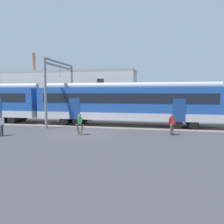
# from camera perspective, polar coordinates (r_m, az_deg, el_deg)

# --- Properties ---
(ground_plane) EXTENTS (160.00, 160.00, 0.00)m
(ground_plane) POSITION_cam_1_polar(r_m,az_deg,el_deg) (17.88, -7.56, -5.65)
(ground_plane) COLOR #38383D
(track_bed) EXTENTS (80.00, 4.40, 0.01)m
(track_bed) POSITION_cam_1_polar(r_m,az_deg,el_deg) (26.04, -21.00, -2.56)
(track_bed) COLOR slate
(track_bed) RESTS_ON ground
(commuter_train) EXTENTS (38.05, 3.07, 4.73)m
(commuter_train) POSITION_cam_1_polar(r_m,az_deg,el_deg) (24.59, -16.28, 2.40)
(commuter_train) COLOR silver
(commuter_train) RESTS_ON ground
(pedestrian_white) EXTENTS (0.51, 0.70, 1.67)m
(pedestrian_white) POSITION_cam_1_polar(r_m,az_deg,el_deg) (18.70, -27.11, -2.62)
(pedestrian_white) COLOR #28282D
(pedestrian_white) RESTS_ON ground
(pedestrian_green) EXTENTS (0.71, 0.50, 1.67)m
(pedestrian_green) POSITION_cam_1_polar(r_m,az_deg,el_deg) (17.25, -8.41, -2.81)
(pedestrian_green) COLOR #6B6051
(pedestrian_green) RESTS_ON ground
(pedestrian_red) EXTENTS (0.54, 0.67, 1.67)m
(pedestrian_red) POSITION_cam_1_polar(r_m,az_deg,el_deg) (17.65, 15.39, -2.76)
(pedestrian_red) COLOR #6B6051
(pedestrian_red) RESTS_ON ground
(catenary_gantry) EXTENTS (0.24, 6.64, 6.53)m
(catenary_gantry) POSITION_cam_1_polar(r_m,az_deg,el_deg) (23.96, -13.36, 7.33)
(catenary_gantry) COLOR gray
(catenary_gantry) RESTS_ON ground
(background_building) EXTENTS (18.92, 5.00, 9.20)m
(background_building) POSITION_cam_1_polar(r_m,az_deg,el_deg) (32.42, -10.90, 4.80)
(background_building) COLOR beige
(background_building) RESTS_ON ground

